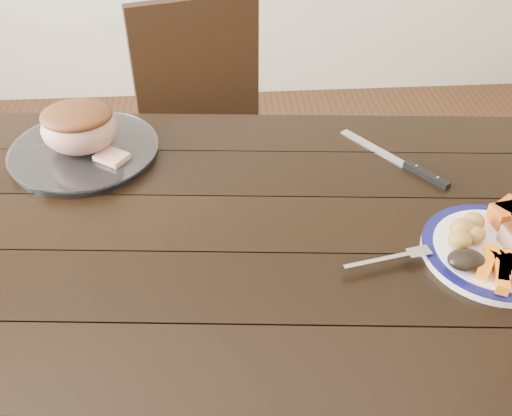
{
  "coord_description": "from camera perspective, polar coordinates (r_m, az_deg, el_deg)",
  "views": [
    {
      "loc": [
        0.02,
        -0.91,
        1.53
      ],
      "look_at": [
        0.08,
        -0.02,
        0.8
      ],
      "focal_mm": 40.0,
      "sensor_mm": 36.0,
      "label": 1
    }
  ],
  "objects": [
    {
      "name": "dining_table",
      "position": [
        1.26,
        -3.71,
        -4.64
      ],
      "size": [
        1.67,
        1.03,
        0.75
      ],
      "rotation": [
        0.0,
        0.0,
        -0.08
      ],
      "color": "black",
      "rests_on": "ground"
    },
    {
      "name": "chair_far",
      "position": [
        1.93,
        -4.75,
        7.66
      ],
      "size": [
        0.52,
        0.53,
        0.93
      ],
      "rotation": [
        0.0,
        0.0,
        3.41
      ],
      "color": "black",
      "rests_on": "ground"
    },
    {
      "name": "dinner_plate",
      "position": [
        1.21,
        22.6,
        -4.09
      ],
      "size": [
        0.27,
        0.27,
        0.02
      ],
      "primitive_type": "cylinder",
      "color": "white",
      "rests_on": "dining_table"
    },
    {
      "name": "plate_rim",
      "position": [
        1.2,
        22.69,
        -3.8
      ],
      "size": [
        0.27,
        0.27,
        0.02
      ],
      "primitive_type": "torus",
      "color": "#0E0E49",
      "rests_on": "dinner_plate"
    },
    {
      "name": "serving_platter",
      "position": [
        1.45,
        -16.76,
        5.38
      ],
      "size": [
        0.35,
        0.35,
        0.02
      ],
      "primitive_type": "cylinder",
      "color": "white",
      "rests_on": "dining_table"
    },
    {
      "name": "roasted_potatoes",
      "position": [
        1.19,
        20.34,
        -2.16
      ],
      "size": [
        0.09,
        0.09,
        0.04
      ],
      "color": "gold",
      "rests_on": "dinner_plate"
    },
    {
      "name": "carrot_batons",
      "position": [
        1.14,
        23.57,
        -5.6
      ],
      "size": [
        0.1,
        0.12,
        0.02
      ],
      "color": "orange",
      "rests_on": "dinner_plate"
    },
    {
      "name": "pumpkin_wedges",
      "position": [
        1.26,
        24.27,
        -0.67
      ],
      "size": [
        0.1,
        0.09,
        0.04
      ],
      "color": "orange",
      "rests_on": "dinner_plate"
    },
    {
      "name": "dark_mushroom",
      "position": [
        1.13,
        20.28,
        -4.89
      ],
      "size": [
        0.07,
        0.05,
        0.03
      ],
      "primitive_type": "ellipsoid",
      "color": "black",
      "rests_on": "dinner_plate"
    },
    {
      "name": "fork",
      "position": [
        1.12,
        13.63,
        -4.84
      ],
      "size": [
        0.18,
        0.05,
        0.0
      ],
      "rotation": [
        0.0,
        0.0,
        0.21
      ],
      "color": "silver",
      "rests_on": "dinner_plate"
    },
    {
      "name": "roast_joint",
      "position": [
        1.42,
        -17.25,
        7.59
      ],
      "size": [
        0.18,
        0.15,
        0.12
      ],
      "primitive_type": "ellipsoid",
      "color": "tan",
      "rests_on": "serving_platter"
    },
    {
      "name": "cut_slice",
      "position": [
        1.38,
        -14.22,
        4.89
      ],
      "size": [
        0.09,
        0.08,
        0.02
      ],
      "primitive_type": "cube",
      "rotation": [
        0.0,
        0.0,
        -0.59
      ],
      "color": "tan",
      "rests_on": "serving_platter"
    },
    {
      "name": "carving_knife",
      "position": [
        1.39,
        15.38,
        3.94
      ],
      "size": [
        0.2,
        0.27,
        0.01
      ],
      "rotation": [
        0.0,
        0.0,
        -0.94
      ],
      "color": "silver",
      "rests_on": "dining_table"
    }
  ]
}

